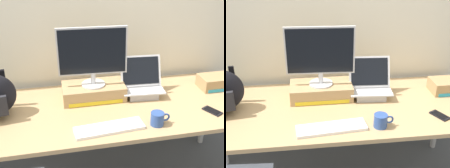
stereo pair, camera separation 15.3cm
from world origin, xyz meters
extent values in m
cube|color=silver|center=(0.00, 0.52, 1.30)|extent=(7.00, 0.10, 2.60)
cube|color=tan|center=(0.00, 0.00, 0.72)|extent=(2.08, 0.84, 0.03)
cylinder|color=#B2B2B7|center=(0.98, 0.36, 0.35)|extent=(0.05, 0.05, 0.71)
cube|color=tan|center=(-0.11, 0.15, 0.79)|extent=(0.46, 0.25, 0.11)
cube|color=yellow|center=(-0.11, 0.03, 0.76)|extent=(0.39, 0.00, 0.03)
cylinder|color=silver|center=(-0.11, 0.15, 0.85)|extent=(0.18, 0.18, 0.01)
cylinder|color=silver|center=(-0.11, 0.15, 0.91)|extent=(0.04, 0.04, 0.09)
cube|color=silver|center=(-0.11, 0.15, 1.11)|extent=(0.50, 0.04, 0.35)
cube|color=black|center=(-0.11, 0.14, 1.11)|extent=(0.48, 0.03, 0.33)
cube|color=#ADADB2|center=(0.26, 0.12, 0.77)|extent=(0.23, 0.22, 0.06)
cube|color=silver|center=(0.26, 0.12, 0.80)|extent=(0.33, 0.26, 0.01)
cube|color=#B7B7BC|center=(0.26, 0.14, 0.81)|extent=(0.29, 0.15, 0.00)
cube|color=silver|center=(0.27, 0.19, 0.91)|extent=(0.32, 0.12, 0.22)
cube|color=black|center=(0.27, 0.19, 0.91)|extent=(0.29, 0.10, 0.19)
cube|color=white|center=(-0.08, -0.28, 0.75)|extent=(0.46, 0.17, 0.02)
cube|color=silver|center=(-0.08, -0.28, 0.76)|extent=(0.43, 0.15, 0.00)
cube|color=black|center=(-0.74, 0.16, 0.91)|extent=(0.04, 0.03, 0.23)
cylinder|color=#2D4C93|center=(0.24, -0.29, 0.78)|extent=(0.09, 0.09, 0.09)
torus|color=#2D4C93|center=(0.30, -0.29, 0.79)|extent=(0.06, 0.01, 0.06)
cube|color=black|center=(0.68, -0.22, 0.74)|extent=(0.12, 0.15, 0.01)
cube|color=black|center=(0.68, -0.22, 0.75)|extent=(0.10, 0.12, 0.00)
cube|color=#A88456|center=(0.91, 0.13, 0.79)|extent=(0.32, 0.18, 0.10)
cube|color=#2899BC|center=(0.91, 0.03, 0.76)|extent=(0.27, 0.00, 0.02)
camera|label=1|loc=(-0.37, -1.80, 1.82)|focal=47.04mm
camera|label=2|loc=(-0.22, -1.82, 1.82)|focal=47.04mm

